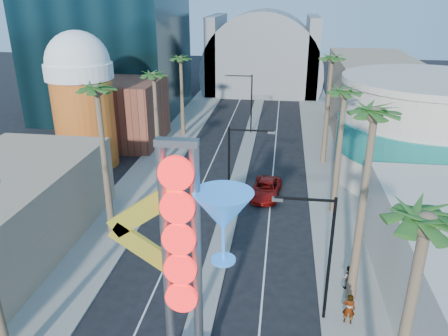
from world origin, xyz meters
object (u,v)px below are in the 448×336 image
pedestrian_a (349,309)px  pedestrian_b (347,277)px  neon_sign (199,252)px  red_pickup (266,189)px

pedestrian_a → pedestrian_b: bearing=-86.4°
neon_sign → red_pickup: size_ratio=2.29×
pedestrian_a → pedestrian_b: pedestrian_a is taller
neon_sign → red_pickup: 22.45m
pedestrian_a → pedestrian_b: (0.34, 3.28, -0.17)m
red_pickup → pedestrian_a: bearing=-64.6°
neon_sign → red_pickup: neon_sign is taller
neon_sign → red_pickup: (2.15, 21.37, -6.55)m
neon_sign → pedestrian_a: 10.98m
neon_sign → pedestrian_b: 13.04m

